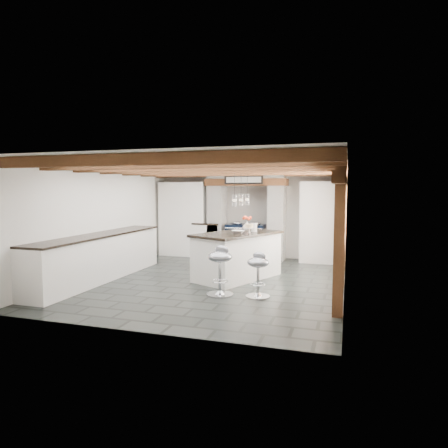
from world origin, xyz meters
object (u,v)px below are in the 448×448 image
(kitchen_island, at_px, (238,255))
(bar_stool_far, at_px, (220,265))
(range_cooker, at_px, (246,241))
(bar_stool_near, at_px, (258,270))

(kitchen_island, xyz_separation_m, bar_stool_far, (0.07, -1.37, 0.05))
(range_cooker, height_order, kitchen_island, kitchen_island)
(range_cooker, xyz_separation_m, kitchen_island, (0.41, -2.32, 0.01))
(bar_stool_near, bearing_deg, range_cooker, 130.31)
(bar_stool_far, bearing_deg, kitchen_island, 115.77)
(kitchen_island, bearing_deg, bar_stool_far, -63.01)
(kitchen_island, height_order, bar_stool_far, kitchen_island)
(bar_stool_near, xyz_separation_m, bar_stool_far, (-0.64, -0.08, 0.06))
(range_cooker, relative_size, kitchen_island, 0.47)
(bar_stool_near, height_order, bar_stool_far, bar_stool_far)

